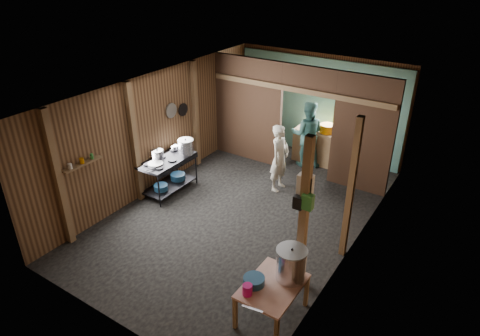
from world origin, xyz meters
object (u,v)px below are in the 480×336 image
Objects in this scene: pink_bucket at (247,290)px; yellow_tub at (327,128)px; stock_pot at (291,265)px; cook at (280,158)px; prep_table at (272,301)px; stove_pot_large at (186,147)px; gas_range at (168,175)px.

pink_bucket is 0.45× the size of yellow_tub.
stock_pot is at bearing 61.10° from pink_bucket.
pink_bucket is 0.11× the size of cook.
prep_table is at bearing 59.21° from pink_bucket.
prep_table is 1.93× the size of stock_pot.
pink_bucket is (3.33, -2.75, -0.27)m from stove_pot_large.
gas_range is 3.64× the size of yellow_tub.
cook reaches higher than stove_pot_large.
prep_table is at bearing -116.41° from stock_pot.
prep_table is (3.71, -1.95, -0.10)m from gas_range.
gas_range is at bearing -110.67° from stove_pot_large.
prep_table is 6.08× the size of pink_bucket.
stove_pot_large is 4.33m from pink_bucket.
stock_pot is 5.06m from yellow_tub.
gas_range is 2.48m from cook.
stock_pot reaches higher than pink_bucket.
yellow_tub is 1.79m from cook.
stove_pot_large reaches higher than yellow_tub.
pink_bucket is at bearing -39.54° from stove_pot_large.
pink_bucket is (3.50, -2.30, 0.29)m from gas_range.
stock_pot reaches higher than gas_range.
cook is at bearing 116.85° from prep_table.
yellow_tub is at bearing 101.69° from pink_bucket.
stock_pot reaches higher than prep_table.
cook is at bearing 28.00° from stove_pot_large.
yellow_tub is (-1.13, 5.46, 0.27)m from pink_bucket.
yellow_tub is (-1.34, 5.12, 0.65)m from prep_table.
stove_pot_large is at bearing 149.95° from stock_pot.
stock_pot is (0.14, 0.28, 0.54)m from prep_table.
yellow_tub is (2.37, 3.16, 0.56)m from gas_range.
yellow_tub is at bearing -11.19° from cook.
gas_range is 0.88× the size of cook.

